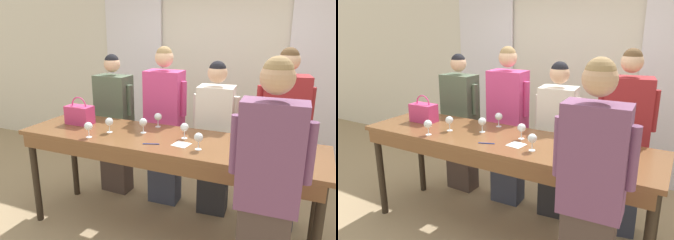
{
  "view_description": "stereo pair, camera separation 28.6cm",
  "coord_description": "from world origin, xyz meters",
  "views": [
    {
      "loc": [
        1.18,
        -2.6,
        2.01
      ],
      "look_at": [
        0.0,
        0.08,
        1.17
      ],
      "focal_mm": 35.0,
      "sensor_mm": 36.0,
      "label": 1
    },
    {
      "loc": [
        1.43,
        -2.47,
        2.01
      ],
      "look_at": [
        0.0,
        0.08,
        1.17
      ],
      "focal_mm": 35.0,
      "sensor_mm": 36.0,
      "label": 2
    }
  ],
  "objects": [
    {
      "name": "handbag",
      "position": [
        -1.0,
        0.05,
        1.12
      ],
      "size": [
        0.28,
        0.16,
        0.29
      ],
      "color": "#C63870",
      "rests_on": "tasting_bar"
    },
    {
      "name": "wine_glass_center_left",
      "position": [
        0.38,
        -0.16,
        1.13
      ],
      "size": [
        0.08,
        0.08,
        0.15
      ],
      "color": "white",
      "rests_on": "tasting_bar"
    },
    {
      "name": "guest_olive_jacket",
      "position": [
        -0.94,
        0.62,
        0.87
      ],
      "size": [
        0.53,
        0.26,
        1.71
      ],
      "color": "#473833",
      "rests_on": "ground_plane"
    },
    {
      "name": "wine_glass_center_mid",
      "position": [
        0.17,
        0.05,
        1.13
      ],
      "size": [
        0.08,
        0.08,
        0.15
      ],
      "color": "white",
      "rests_on": "tasting_bar"
    },
    {
      "name": "curtain_panel_left",
      "position": [
        -1.36,
        1.86,
        1.34
      ],
      "size": [
        0.94,
        0.03,
        2.69
      ],
      "color": "white",
      "rests_on": "ground_plane"
    },
    {
      "name": "wine_glass_front_mid",
      "position": [
        1.05,
        -0.27,
        1.13
      ],
      "size": [
        0.08,
        0.08,
        0.15
      ],
      "color": "white",
      "rests_on": "tasting_bar"
    },
    {
      "name": "guest_pink_top",
      "position": [
        -0.28,
        0.62,
        0.92
      ],
      "size": [
        0.52,
        0.28,
        1.81
      ],
      "color": "#383D51",
      "rests_on": "ground_plane"
    },
    {
      "name": "wine_glass_front_right",
      "position": [
        -0.2,
        0.28,
        1.13
      ],
      "size": [
        0.08,
        0.08,
        0.15
      ],
      "color": "white",
      "rests_on": "tasting_bar"
    },
    {
      "name": "wine_glass_center_right",
      "position": [
        -0.55,
        -0.07,
        1.13
      ],
      "size": [
        0.08,
        0.08,
        0.15
      ],
      "color": "white",
      "rests_on": "tasting_bar"
    },
    {
      "name": "guest_cream_sweater",
      "position": [
        0.31,
        0.62,
        0.86
      ],
      "size": [
        0.48,
        0.3,
        1.68
      ],
      "color": "#28282D",
      "rests_on": "ground_plane"
    },
    {
      "name": "host_pouring",
      "position": [
        1.0,
        -0.63,
        0.97
      ],
      "size": [
        0.51,
        0.22,
        1.85
      ],
      "color": "#473833",
      "rests_on": "ground_plane"
    },
    {
      "name": "wall_back",
      "position": [
        0.0,
        1.92,
        1.4
      ],
      "size": [
        12.0,
        0.06,
        2.8
      ],
      "color": "silver",
      "rests_on": "ground_plane"
    },
    {
      "name": "tasting_bar",
      "position": [
        0.0,
        -0.03,
        0.91
      ],
      "size": [
        2.83,
        0.76,
        1.02
      ],
      "color": "brown",
      "rests_on": "ground_plane"
    },
    {
      "name": "wine_bottle",
      "position": [
        0.93,
        0.07,
        1.15
      ],
      "size": [
        0.08,
        0.08,
        0.34
      ],
      "color": "black",
      "rests_on": "tasting_bar"
    },
    {
      "name": "wine_glass_front_left",
      "position": [
        -0.25,
        0.05,
        1.13
      ],
      "size": [
        0.08,
        0.08,
        0.15
      ],
      "color": "white",
      "rests_on": "tasting_bar"
    },
    {
      "name": "guest_striped_shirt",
      "position": [
        0.98,
        0.62,
        0.93
      ],
      "size": [
        0.53,
        0.34,
        1.83
      ],
      "color": "#383D51",
      "rests_on": "ground_plane"
    },
    {
      "name": "pen",
      "position": [
        -0.04,
        -0.21,
        1.03
      ],
      "size": [
        0.14,
        0.06,
        0.01
      ],
      "color": "#193399",
      "rests_on": "tasting_bar"
    },
    {
      "name": "ground_plane",
      "position": [
        0.0,
        0.0,
        0.0
      ],
      "size": [
        18.0,
        18.0,
        0.0
      ],
      "primitive_type": "plane",
      "color": "tan"
    },
    {
      "name": "napkin",
      "position": [
        0.21,
        -0.11,
        1.02
      ],
      "size": [
        0.16,
        0.16,
        0.0
      ],
      "color": "white",
      "rests_on": "tasting_bar"
    },
    {
      "name": "wine_glass_back_left",
      "position": [
        -0.65,
        -0.27,
        1.13
      ],
      "size": [
        0.08,
        0.08,
        0.15
      ],
      "color": "white",
      "rests_on": "tasting_bar"
    }
  ]
}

